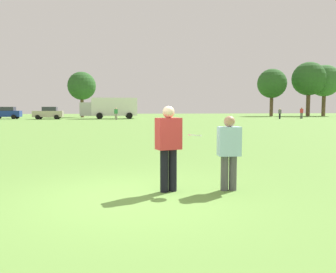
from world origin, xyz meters
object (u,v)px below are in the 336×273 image
object	(u,v)px
bystander_far_jogger	(302,112)
bystander_field_marshal	(116,113)
frisbee	(195,135)
bystander_sideline_watcher	(280,113)
parked_car_center	(49,113)
player_thrower	(168,144)
player_defender	(229,149)
traffic_cone	(167,145)
parked_car_mid_left	(6,113)
box_truck	(110,107)

from	to	relation	value
bystander_far_jogger	bystander_field_marshal	bearing A→B (deg)	-177.82
frisbee	bystander_sideline_watcher	xyz separation A→B (m)	(22.74, 41.96, -0.21)
parked_car_center	player_thrower	bearing A→B (deg)	-76.35
player_defender	bystander_sideline_watcher	size ratio (longest dim) A/B	0.94
player_thrower	traffic_cone	size ratio (longest dim) A/B	3.51
traffic_cone	parked_car_center	bearing A→B (deg)	106.97
player_defender	traffic_cone	world-z (taller)	player_defender
parked_car_mid_left	box_truck	bearing A→B (deg)	-5.34
bystander_field_marshal	bystander_sideline_watcher	bearing A→B (deg)	0.69
player_thrower	parked_car_center	xyz separation A→B (m)	(-11.09, 45.67, -0.03)
player_thrower	frisbee	distance (m)	0.54
frisbee	bystander_far_jogger	xyz separation A→B (m)	(26.72, 42.75, -0.12)
bystander_field_marshal	parked_car_center	bearing A→B (deg)	157.73
player_defender	player_thrower	bearing A→B (deg)	176.10
player_thrower	box_truck	world-z (taller)	box_truck
player_thrower	bystander_field_marshal	xyz separation A→B (m)	(-1.24, 41.64, 0.01)
frisbee	parked_car_mid_left	size ratio (longest dim) A/B	0.06
player_defender	parked_car_mid_left	xyz separation A→B (m)	(-18.80, 47.87, 0.09)
player_thrower	box_truck	size ratio (longest dim) A/B	0.20
player_defender	box_truck	bearing A→B (deg)	94.11
parked_car_center	bystander_sideline_watcher	bearing A→B (deg)	-6.21
traffic_cone	player_thrower	bearing A→B (deg)	-98.05
player_defender	parked_car_center	size ratio (longest dim) A/B	0.35
player_thrower	bystander_field_marshal	distance (m)	41.66
frisbee	parked_car_center	size ratio (longest dim) A/B	0.06
bystander_sideline_watcher	player_thrower	bearing A→B (deg)	-119.02
player_thrower	bystander_sideline_watcher	size ratio (longest dim) A/B	1.06
parked_car_mid_left	bystander_sideline_watcher	xyz separation A→B (m)	(40.86, -5.86, -0.02)
traffic_cone	bystander_sideline_watcher	size ratio (longest dim) A/B	0.30
parked_car_center	bystander_far_jogger	distance (m)	38.44
traffic_cone	bystander_far_jogger	world-z (taller)	bystander_far_jogger
bystander_far_jogger	bystander_field_marshal	distance (m)	28.50
parked_car_mid_left	bystander_far_jogger	xyz separation A→B (m)	(44.83, -5.06, 0.06)
frisbee	parked_car_center	bearing A→B (deg)	104.25
frisbee	bystander_field_marshal	xyz separation A→B (m)	(-1.76, 41.67, -0.15)
bystander_field_marshal	box_truck	bearing A→B (deg)	100.69
player_thrower	frisbee	xyz separation A→B (m)	(0.52, -0.03, 0.16)
parked_car_mid_left	bystander_sideline_watcher	distance (m)	41.27
bystander_sideline_watcher	traffic_cone	bearing A→B (deg)	-122.16
parked_car_mid_left	parked_car_center	size ratio (longest dim) A/B	1.00
player_defender	frisbee	world-z (taller)	player_defender
bystander_far_jogger	traffic_cone	bearing A→B (deg)	-125.93
frisbee	box_truck	world-z (taller)	box_truck
bystander_far_jogger	player_defender	bearing A→B (deg)	-121.31
player_thrower	bystander_far_jogger	size ratio (longest dim) A/B	0.96
box_truck	bystander_far_jogger	distance (m)	29.60
box_truck	bystander_far_jogger	xyz separation A→B (m)	(29.37, -3.62, -0.76)
bystander_sideline_watcher	bystander_far_jogger	xyz separation A→B (m)	(3.98, 0.79, 0.09)
bystander_field_marshal	parked_car_mid_left	bearing A→B (deg)	159.40
bystander_sideline_watcher	bystander_far_jogger	size ratio (longest dim) A/B	0.91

